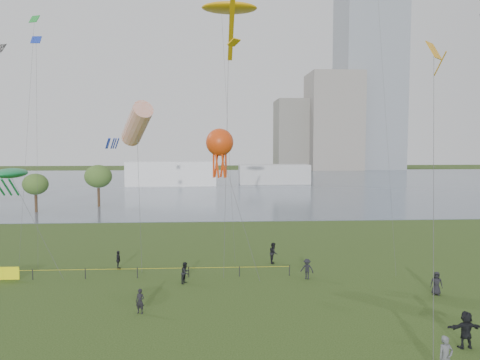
{
  "coord_description": "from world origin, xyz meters",
  "views": [
    {
      "loc": [
        -1.89,
        -22.08,
        10.54
      ],
      "look_at": [
        0.0,
        10.0,
        8.0
      ],
      "focal_mm": 35.0,
      "sensor_mm": 36.0,
      "label": 1
    }
  ],
  "objects": [
    {
      "name": "lake",
      "position": [
        0.0,
        100.0,
        0.02
      ],
      "size": [
        400.0,
        120.0,
        0.08
      ],
      "primitive_type": "cube",
      "color": "slate",
      "rests_on": "ground_plane"
    },
    {
      "name": "spectator_a",
      "position": [
        -3.98,
        12.61,
        0.81
      ],
      "size": [
        0.87,
        0.96,
        1.61
      ],
      "primitive_type": "imported",
      "rotation": [
        0.0,
        0.0,
        1.17
      ],
      "color": "black",
      "rests_on": "ground_plane"
    },
    {
      "name": "kite_octopus",
      "position": [
        -1.3,
        16.25,
        10.54
      ],
      "size": [
        4.14,
        4.51,
        11.74
      ],
      "rotation": [
        0.0,
        0.0,
        -0.39
      ],
      "color": "#3F3F42"
    },
    {
      "name": "pavilion_right",
      "position": [
        14.0,
        98.0,
        2.5
      ],
      "size": [
        18.0,
        7.0,
        5.0
      ],
      "primitive_type": "cube",
      "color": "silver",
      "rests_on": "ground_plane"
    },
    {
      "name": "spectator_f",
      "position": [
        -6.41,
        6.47,
        0.77
      ],
      "size": [
        0.66,
        0.55,
        1.55
      ],
      "primitive_type": "imported",
      "rotation": [
        0.0,
        0.0,
        -0.37
      ],
      "color": "black",
      "rests_on": "ground_plane"
    },
    {
      "name": "kite_flyer",
      "position": [
        8.47,
        -2.48,
        0.98
      ],
      "size": [
        0.78,
        0.58,
        1.95
      ],
      "primitive_type": "imported",
      "rotation": [
        0.0,
        0.0,
        0.17
      ],
      "color": "#56595E",
      "rests_on": "ground_plane"
    },
    {
      "name": "kite_creature",
      "position": [
        -18.28,
        16.83,
        8.07
      ],
      "size": [
        6.04,
        4.95,
        8.51
      ],
      "rotation": [
        0.0,
        0.0,
        -0.33
      ],
      "color": "#3F3F42"
    },
    {
      "name": "spectator_d",
      "position": [
        13.63,
        8.89,
        0.81
      ],
      "size": [
        0.92,
        0.75,
        1.63
      ],
      "primitive_type": "imported",
      "rotation": [
        0.0,
        0.0,
        -0.34
      ],
      "color": "black",
      "rests_on": "ground_plane"
    },
    {
      "name": "ground_plane",
      "position": [
        0.0,
        0.0,
        0.0
      ],
      "size": [
        400.0,
        400.0,
        0.0
      ],
      "primitive_type": "plane",
      "color": "#223711"
    },
    {
      "name": "spectator_b",
      "position": [
        5.4,
        13.14,
        0.8
      ],
      "size": [
        1.19,
        0.99,
        1.6
      ],
      "primitive_type": "imported",
      "rotation": [
        0.0,
        0.0,
        -0.45
      ],
      "color": "black",
      "rests_on": "ground_plane"
    },
    {
      "name": "kite_windsock",
      "position": [
        -8.14,
        17.21,
        12.1
      ],
      "size": [
        4.17,
        4.98,
        13.96
      ],
      "rotation": [
        0.0,
        0.0,
        0.04
      ],
      "color": "#3F3F42"
    },
    {
      "name": "pavilion_left",
      "position": [
        -12.0,
        95.0,
        3.0
      ],
      "size": [
        22.0,
        8.0,
        6.0
      ],
      "primitive_type": "cube",
      "color": "white",
      "rests_on": "ground_plane"
    },
    {
      "name": "fence",
      "position": [
        -13.92,
        14.16,
        0.55
      ],
      "size": [
        24.07,
        0.07,
        1.05
      ],
      "color": "black",
      "rests_on": "ground_plane"
    },
    {
      "name": "spectator_c",
      "position": [
        -9.81,
        16.91,
        0.78
      ],
      "size": [
        0.56,
        0.97,
        1.56
      ],
      "primitive_type": "imported",
      "rotation": [
        0.0,
        0.0,
        1.77
      ],
      "color": "black",
      "rests_on": "ground_plane"
    },
    {
      "name": "tower",
      "position": [
        62.0,
        168.0,
        60.0
      ],
      "size": [
        24.0,
        24.0,
        120.0
      ],
      "primitive_type": "cube",
      "color": "gray",
      "rests_on": "ground_plane"
    },
    {
      "name": "kite_delta",
      "position": [
        12.43,
        7.69,
        15.6
      ],
      "size": [
        6.58,
        13.86,
        17.23
      ],
      "rotation": [
        0.0,
        0.0,
        -0.09
      ],
      "color": "#3F3F42"
    },
    {
      "name": "small_kites",
      "position": [
        -4.05,
        20.63,
        23.15
      ],
      "size": [
        39.52,
        10.47,
        13.73
      ],
      "color": "#1933B2"
    },
    {
      "name": "kite_stingray",
      "position": [
        -0.42,
        17.74,
        21.7
      ],
      "size": [
        4.66,
        9.93,
        22.16
      ],
      "rotation": [
        0.0,
        0.0,
        -0.2
      ],
      "color": "#3F3F42"
    },
    {
      "name": "spectator_g",
      "position": [
        3.43,
        18.11,
        0.91
      ],
      "size": [
        0.8,
        0.97,
        1.82
      ],
      "primitive_type": "imported",
      "rotation": [
        0.0,
        0.0,
        1.44
      ],
      "color": "black",
      "rests_on": "ground_plane"
    },
    {
      "name": "spectator_e",
      "position": [
        11.09,
        0.54,
        0.97
      ],
      "size": [
        1.81,
        0.61,
        1.94
      ],
      "primitive_type": "imported",
      "rotation": [
        0.0,
        0.0,
        3.16
      ],
      "color": "black",
      "rests_on": "ground_plane"
    },
    {
      "name": "building_mid",
      "position": [
        46.0,
        162.0,
        19.0
      ],
      "size": [
        20.0,
        20.0,
        38.0
      ],
      "primitive_type": "cube",
      "color": "gray",
      "rests_on": "ground_plane"
    },
    {
      "name": "building_low",
      "position": [
        32.0,
        168.0,
        14.0
      ],
      "size": [
        16.0,
        18.0,
        28.0
      ],
      "primitive_type": "cube",
      "color": "slate",
      "rests_on": "ground_plane"
    }
  ]
}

